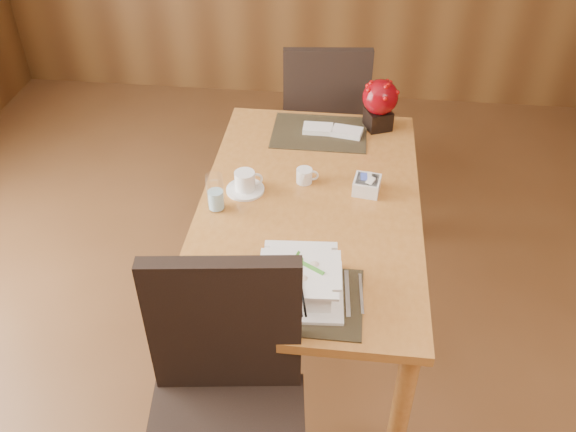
# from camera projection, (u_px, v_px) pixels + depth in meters

# --- Properties ---
(dining_table) EXTENTS (0.90, 1.50, 0.75)m
(dining_table) POSITION_uv_depth(u_px,v_px,m) (309.00, 220.00, 2.55)
(dining_table) COLOR #B77432
(dining_table) RESTS_ON ground
(placemat_near) EXTENTS (0.45, 0.33, 0.01)m
(placemat_near) POSITION_uv_depth(u_px,v_px,m) (296.00, 299.00, 2.06)
(placemat_near) COLOR black
(placemat_near) RESTS_ON dining_table
(placemat_far) EXTENTS (0.45, 0.33, 0.01)m
(placemat_far) POSITION_uv_depth(u_px,v_px,m) (319.00, 132.00, 2.92)
(placemat_far) COLOR black
(placemat_far) RESTS_ON dining_table
(soup_setting) EXTENTS (0.31, 0.31, 0.12)m
(soup_setting) POSITION_uv_depth(u_px,v_px,m) (300.00, 281.00, 2.05)
(soup_setting) COLOR white
(soup_setting) RESTS_ON dining_table
(coffee_cup) EXTENTS (0.16, 0.16, 0.09)m
(coffee_cup) POSITION_uv_depth(u_px,v_px,m) (245.00, 183.00, 2.53)
(coffee_cup) COLOR white
(coffee_cup) RESTS_ON dining_table
(water_glass) EXTENTS (0.09, 0.09, 0.16)m
(water_glass) POSITION_uv_depth(u_px,v_px,m) (215.00, 193.00, 2.41)
(water_glass) COLOR white
(water_glass) RESTS_ON dining_table
(creamer_jug) EXTENTS (0.09, 0.09, 0.06)m
(creamer_jug) POSITION_uv_depth(u_px,v_px,m) (304.00, 176.00, 2.58)
(creamer_jug) COLOR white
(creamer_jug) RESTS_ON dining_table
(sugar_caddy) EXTENTS (0.12, 0.12, 0.06)m
(sugar_caddy) POSITION_uv_depth(u_px,v_px,m) (367.00, 185.00, 2.53)
(sugar_caddy) COLOR white
(sugar_caddy) RESTS_ON dining_table
(berry_decor) EXTENTS (0.17, 0.17, 0.25)m
(berry_decor) POSITION_uv_depth(u_px,v_px,m) (380.00, 102.00, 2.87)
(berry_decor) COLOR black
(berry_decor) RESTS_ON dining_table
(napkins_far) EXTENTS (0.29, 0.13, 0.03)m
(napkins_far) POSITION_uv_depth(u_px,v_px,m) (334.00, 130.00, 2.90)
(napkins_far) COLOR white
(napkins_far) RESTS_ON dining_table
(bread_plate) EXTENTS (0.21, 0.21, 0.01)m
(bread_plate) POSITION_uv_depth(u_px,v_px,m) (183.00, 310.00, 2.02)
(bread_plate) COLOR white
(bread_plate) RESTS_ON dining_table
(near_chair) EXTENTS (0.56, 0.56, 1.08)m
(near_chair) POSITION_uv_depth(u_px,v_px,m) (226.00, 400.00, 1.92)
(near_chair) COLOR black
(near_chair) RESTS_ON ground
(far_chair) EXTENTS (0.52, 0.52, 1.02)m
(far_chair) POSITION_uv_depth(u_px,v_px,m) (324.00, 116.00, 3.40)
(far_chair) COLOR black
(far_chair) RESTS_ON ground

